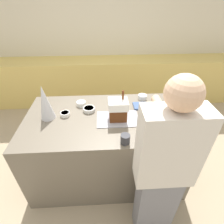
# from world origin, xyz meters

# --- Properties ---
(ground_plane) EXTENTS (12.00, 12.00, 0.00)m
(ground_plane) POSITION_xyz_m (0.00, 0.00, 0.00)
(ground_plane) COLOR tan
(wall_back) EXTENTS (8.00, 0.05, 2.60)m
(wall_back) POSITION_xyz_m (0.00, 2.26, 1.30)
(wall_back) COLOR beige
(wall_back) RESTS_ON ground_plane
(back_cabinet_block) EXTENTS (6.00, 0.60, 0.93)m
(back_cabinet_block) POSITION_xyz_m (0.00, 1.94, 0.46)
(back_cabinet_block) COLOR #DBBC60
(back_cabinet_block) RESTS_ON ground_plane
(kitchen_island) EXTENTS (1.82, 0.99, 0.92)m
(kitchen_island) POSITION_xyz_m (0.00, 0.00, 0.46)
(kitchen_island) COLOR #6B6051
(kitchen_island) RESTS_ON ground_plane
(baking_tray) EXTENTS (0.45, 0.30, 0.01)m
(baking_tray) POSITION_xyz_m (0.12, -0.05, 0.92)
(baking_tray) COLOR #9E9EA8
(baking_tray) RESTS_ON kitchen_island
(gingerbread_house) EXTENTS (0.20, 0.17, 0.32)m
(gingerbread_house) POSITION_xyz_m (0.12, -0.05, 1.05)
(gingerbread_house) COLOR #5B2D14
(gingerbread_house) RESTS_ON baking_tray
(decorative_tree) EXTENTS (0.16, 0.16, 0.39)m
(decorative_tree) POSITION_xyz_m (-0.64, 0.02, 1.11)
(decorative_tree) COLOR silver
(decorative_tree) RESTS_ON kitchen_island
(candy_bowl_behind_tray) EXTENTS (0.11, 0.11, 0.05)m
(candy_bowl_behind_tray) POSITION_xyz_m (-0.30, 0.25, 0.95)
(candy_bowl_behind_tray) COLOR silver
(candy_bowl_behind_tray) RESTS_ON kitchen_island
(candy_bowl_near_tray_left) EXTENTS (0.11, 0.11, 0.05)m
(candy_bowl_near_tray_left) POSITION_xyz_m (0.47, 0.36, 0.95)
(candy_bowl_near_tray_left) COLOR white
(candy_bowl_near_tray_left) RESTS_ON kitchen_island
(candy_bowl_near_tray_right) EXTENTS (0.14, 0.14, 0.04)m
(candy_bowl_near_tray_right) POSITION_xyz_m (-0.20, 0.13, 0.94)
(candy_bowl_near_tray_right) COLOR silver
(candy_bowl_near_tray_right) RESTS_ON kitchen_island
(candy_bowl_beside_tree) EXTENTS (0.10, 0.10, 0.04)m
(candy_bowl_beside_tree) POSITION_xyz_m (-0.46, 0.05, 0.94)
(candy_bowl_beside_tree) COLOR white
(candy_bowl_beside_tree) RESTS_ON kitchen_island
(cookbook) EXTENTS (0.17, 0.16, 0.02)m
(cookbook) POSITION_xyz_m (0.41, 0.18, 0.93)
(cookbook) COLOR #3F598C
(cookbook) RESTS_ON kitchen_island
(mug) EXTENTS (0.09, 0.09, 0.09)m
(mug) POSITION_xyz_m (0.16, -0.42, 0.97)
(mug) COLOR #2D2D33
(mug) RESTS_ON kitchen_island
(person) EXTENTS (0.45, 0.56, 1.71)m
(person) POSITION_xyz_m (0.42, -0.72, 0.88)
(person) COLOR slate
(person) RESTS_ON ground_plane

